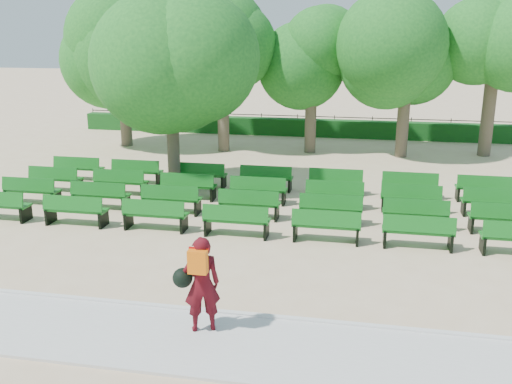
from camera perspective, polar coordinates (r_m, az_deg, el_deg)
ground at (r=17.50m, az=1.62°, el=-2.62°), size 120.00×120.00×0.00m
paving at (r=10.89m, az=-5.02°, el=-14.83°), size 30.00×2.20×0.06m
curb at (r=11.84m, az=-3.47°, el=-11.97°), size 30.00×0.12×0.10m
hedge at (r=30.91m, az=5.92°, el=6.40°), size 26.00×0.70×0.90m
fence at (r=31.38m, az=5.97°, el=5.71°), size 26.00×0.10×1.02m
tree_line at (r=27.08m, az=5.11°, el=4.07°), size 21.80×6.80×7.04m
bench_array at (r=18.25m, az=-0.15°, el=-1.50°), size 1.89×0.71×1.17m
tree_among at (r=19.99m, az=-8.60°, el=12.40°), size 4.68×4.68×6.51m
person at (r=10.83m, az=-5.61°, el=-9.02°), size 0.94×0.68×1.88m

